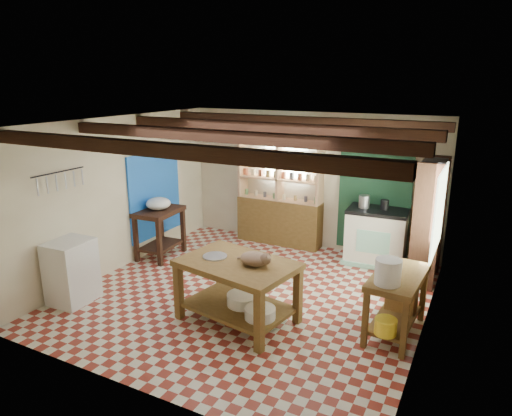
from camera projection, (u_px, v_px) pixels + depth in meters
The scene contains 30 objects.
floor at pixel (249, 295), 6.98m from camera, with size 5.00×5.00×0.02m, color maroon.
ceiling at pixel (248, 123), 6.27m from camera, with size 5.00×5.00×0.02m, color #48484D.
wall_back at pixel (310, 181), 8.76m from camera, with size 5.00×0.04×2.60m, color beige.
wall_front at pixel (129, 277), 4.48m from camera, with size 5.00×0.04×2.60m, color beige.
wall_left at pixel (119, 194), 7.72m from camera, with size 0.04×5.00×2.60m, color beige.
wall_right at pixel (431, 240), 5.52m from camera, with size 0.04×5.00×2.60m, color beige.
ceiling_beams at pixel (248, 132), 6.30m from camera, with size 5.00×3.80×0.15m, color #351D12.
blue_wall_patch at pixel (155, 194), 8.53m from camera, with size 0.04×1.40×1.60m, color blue.
green_wall_patch at pixel (375, 190), 8.20m from camera, with size 1.30×0.04×2.30m, color #1B432A.
window_back at pixel (286, 158), 8.85m from camera, with size 0.90×0.02×0.80m, color beige.
window_right at pixel (439, 211), 6.36m from camera, with size 0.02×1.30×1.20m, color beige.
utensil_rail at pixel (59, 180), 6.54m from camera, with size 0.06×0.90×0.28m, color black.
pot_rack at pixel (373, 141), 7.58m from camera, with size 0.86×0.12×0.36m, color black.
shelving_unit at pixel (280, 190), 8.89m from camera, with size 1.70×0.34×2.20m, color tan.
tall_rack at pixel (429, 221), 7.24m from camera, with size 0.40×0.86×2.00m, color #351D12.
work_table at pixel (238, 291), 6.13m from camera, with size 1.51×1.01×0.85m, color brown.
stove at pixel (376, 236), 8.06m from camera, with size 1.02×0.69×1.00m, color #EEE6CF.
prep_table at pixel (160, 233), 8.37m from camera, with size 0.61×0.89×0.90m, color #351D12.
white_cabinet at pixel (71, 272), 6.66m from camera, with size 0.52×0.62×0.94m, color silver.
right_counter at pixel (396, 304), 5.82m from camera, with size 0.57×1.15×0.82m, color brown.
cat at pixel (255, 259), 5.89m from camera, with size 0.39×0.30×0.18m, color #8D6A52.
steel_tray at pixel (215, 256), 6.18m from camera, with size 0.33×0.33×0.02m, color #ACADB4.
basin_large at pixel (243, 299), 6.18m from camera, with size 0.44×0.44×0.15m, color silver.
basin_small at pixel (260, 313), 5.83m from camera, with size 0.40×0.40×0.14m, color silver.
kettle_left at pixel (364, 202), 7.99m from camera, with size 0.19×0.19×0.22m, color #ACADB4.
kettle_right at pixel (385, 205), 7.86m from camera, with size 0.14×0.14×0.18m, color black.
enamel_bowl at pixel (158, 204), 8.22m from camera, with size 0.44×0.44×0.22m, color silver.
white_bucket at pixel (388, 272), 5.40m from camera, with size 0.31×0.31×0.31m, color silver.
wicker_basket at pixel (401, 299), 6.08m from camera, with size 0.38×0.30×0.26m, color #A27741.
yellow_tub at pixel (386, 326), 5.48m from camera, with size 0.27×0.27×0.20m, color yellow.
Camera 1 is at (2.99, -5.60, 3.18)m, focal length 32.00 mm.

